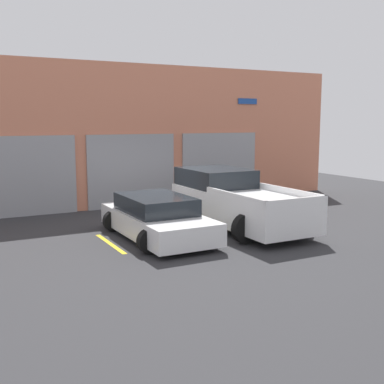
{
  "coord_description": "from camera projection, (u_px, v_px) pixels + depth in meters",
  "views": [
    {
      "loc": [
        -6.44,
        -13.47,
        3.16
      ],
      "look_at": [
        0.0,
        -1.33,
        1.1
      ],
      "focal_mm": 45.0,
      "sensor_mm": 36.0,
      "label": 1
    }
  ],
  "objects": [
    {
      "name": "parking_stripe_centre",
      "position": [
        275.0,
        223.0,
        14.85
      ],
      "size": [
        0.12,
        2.2,
        0.01
      ],
      "primitive_type": "cube",
      "color": "gold",
      "rests_on": "ground"
    },
    {
      "name": "ground_plane",
      "position": [
        172.0,
        221.0,
        15.22
      ],
      "size": [
        28.0,
        28.0,
        0.0
      ],
      "primitive_type": "plane",
      "color": "#2D2D30"
    },
    {
      "name": "parking_stripe_far_left",
      "position": [
        110.0,
        244.0,
        12.39
      ],
      "size": [
        0.12,
        2.2,
        0.01
      ],
      "primitive_type": "cube",
      "color": "gold",
      "rests_on": "ground"
    },
    {
      "name": "shophouse_building",
      "position": [
        133.0,
        137.0,
        17.72
      ],
      "size": [
        17.58,
        0.68,
        5.18
      ],
      "color": "#D17A5B",
      "rests_on": "ground"
    },
    {
      "name": "pickup_truck",
      "position": [
        235.0,
        200.0,
        14.36
      ],
      "size": [
        2.51,
        5.15,
        1.64
      ],
      "color": "white",
      "rests_on": "ground"
    },
    {
      "name": "sedan_white",
      "position": [
        157.0,
        218.0,
        12.95
      ],
      "size": [
        2.16,
        4.23,
        1.15
      ],
      "color": "white",
      "rests_on": "ground"
    },
    {
      "name": "parking_stripe_left",
      "position": [
        200.0,
        232.0,
        13.62
      ],
      "size": [
        0.12,
        2.2,
        0.01
      ],
      "primitive_type": "cube",
      "color": "gold",
      "rests_on": "ground"
    }
  ]
}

